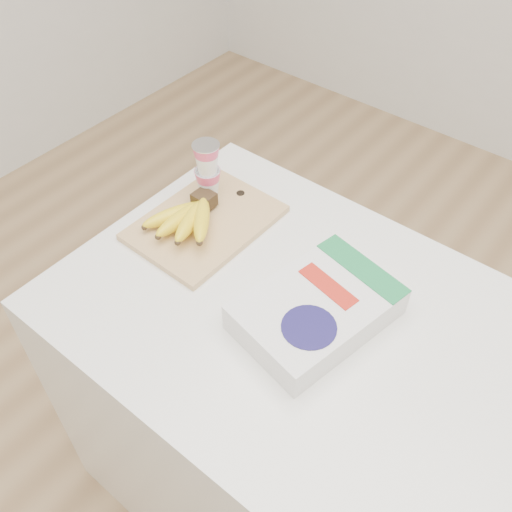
{
  "coord_description": "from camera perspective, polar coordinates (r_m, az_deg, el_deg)",
  "views": [
    {
      "loc": [
        0.33,
        -0.61,
        1.71
      ],
      "look_at": [
        -0.19,
        0.04,
        0.85
      ],
      "focal_mm": 40.0,
      "sensor_mm": 36.0,
      "label": 1
    }
  ],
  "objects": [
    {
      "name": "table",
      "position": [
        1.48,
        5.05,
        -16.45
      ],
      "size": [
        1.08,
        0.72,
        0.81
      ],
      "primitive_type": "cube",
      "color": "white",
      "rests_on": "ground"
    },
    {
      "name": "room",
      "position": [
        0.78,
        9.64,
        17.6
      ],
      "size": [
        4.0,
        4.0,
        4.0
      ],
      "color": "tan",
      "rests_on": "ground"
    },
    {
      "name": "yogurt_stack",
      "position": [
        1.33,
        -4.89,
        8.67
      ],
      "size": [
        0.07,
        0.07,
        0.15
      ],
      "color": "white",
      "rests_on": "cutting_board"
    },
    {
      "name": "cereal_box",
      "position": [
        1.12,
        6.09,
        -5.33
      ],
      "size": [
        0.26,
        0.34,
        0.07
      ],
      "rotation": [
        0.0,
        0.0,
        -0.19
      ],
      "color": "white",
      "rests_on": "table"
    },
    {
      "name": "cutting_board",
      "position": [
        1.33,
        -5.1,
        3.34
      ],
      "size": [
        0.25,
        0.33,
        0.02
      ],
      "primitive_type": "cube",
      "rotation": [
        0.0,
        0.0,
        -0.01
      ],
      "color": "tan",
      "rests_on": "table"
    },
    {
      "name": "bananas",
      "position": [
        1.29,
        -6.81,
        3.93
      ],
      "size": [
        0.18,
        0.18,
        0.07
      ],
      "color": "#382816",
      "rests_on": "cutting_board"
    }
  ]
}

